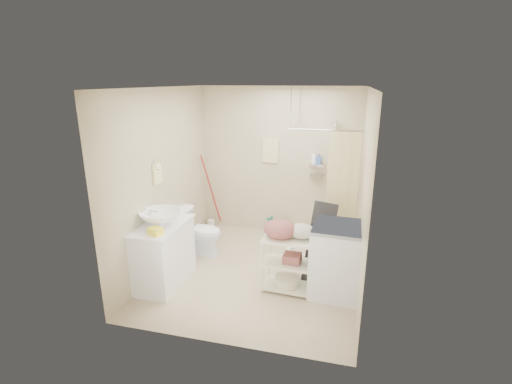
# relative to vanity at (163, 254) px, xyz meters

# --- Properties ---
(floor) EXTENTS (3.20, 3.20, 0.00)m
(floor) POSITION_rel_vanity_xyz_m (1.16, 0.60, -0.43)
(floor) COLOR #C4B393
(floor) RESTS_ON ground
(ceiling) EXTENTS (2.80, 3.20, 0.04)m
(ceiling) POSITION_rel_vanity_xyz_m (1.16, 0.60, 2.17)
(ceiling) COLOR silver
(ceiling) RESTS_ON ground
(wall_back) EXTENTS (2.80, 0.04, 2.60)m
(wall_back) POSITION_rel_vanity_xyz_m (1.16, 2.20, 0.87)
(wall_back) COLOR beige
(wall_back) RESTS_ON ground
(wall_front) EXTENTS (2.80, 0.04, 2.60)m
(wall_front) POSITION_rel_vanity_xyz_m (1.16, -1.00, 0.87)
(wall_front) COLOR beige
(wall_front) RESTS_ON ground
(wall_left) EXTENTS (0.04, 3.20, 2.60)m
(wall_left) POSITION_rel_vanity_xyz_m (-0.24, 0.60, 0.87)
(wall_left) COLOR beige
(wall_left) RESTS_ON ground
(wall_right) EXTENTS (0.04, 3.20, 2.60)m
(wall_right) POSITION_rel_vanity_xyz_m (2.56, 0.60, 0.87)
(wall_right) COLOR beige
(wall_right) RESTS_ON ground
(vanity) EXTENTS (0.56, 0.98, 0.86)m
(vanity) POSITION_rel_vanity_xyz_m (0.00, 0.00, 0.00)
(vanity) COLOR white
(vanity) RESTS_ON ground
(sink) EXTENTS (0.62, 0.62, 0.19)m
(sink) POSITION_rel_vanity_xyz_m (0.00, -0.01, 0.53)
(sink) COLOR white
(sink) RESTS_ON vanity
(counter_basket) EXTENTS (0.20, 0.17, 0.09)m
(counter_basket) POSITION_rel_vanity_xyz_m (0.10, -0.32, 0.47)
(counter_basket) COLOR yellow
(counter_basket) RESTS_ON vanity
(floor_basket) EXTENTS (0.28, 0.25, 0.13)m
(floor_basket) POSITION_rel_vanity_xyz_m (0.13, -0.29, -0.37)
(floor_basket) COLOR gold
(floor_basket) RESTS_ON ground
(toilet) EXTENTS (0.76, 0.48, 0.74)m
(toilet) POSITION_rel_vanity_xyz_m (0.12, 0.98, -0.06)
(toilet) COLOR white
(toilet) RESTS_ON ground
(mop) EXTENTS (0.16, 0.16, 1.40)m
(mop) POSITION_rel_vanity_xyz_m (-0.11, 2.07, 0.27)
(mop) COLOR maroon
(mop) RESTS_ON ground
(potted_plant_a) EXTENTS (0.18, 0.13, 0.34)m
(potted_plant_a) POSITION_rel_vanity_xyz_m (1.07, 2.00, -0.26)
(potted_plant_a) COLOR #95522B
(potted_plant_a) RESTS_ON ground
(potted_plant_b) EXTENTS (0.21, 0.21, 0.30)m
(potted_plant_b) POSITION_rel_vanity_xyz_m (1.31, 2.03, -0.28)
(potted_plant_b) COLOR brown
(potted_plant_b) RESTS_ON ground
(hanging_towel) EXTENTS (0.28, 0.03, 0.42)m
(hanging_towel) POSITION_rel_vanity_xyz_m (1.01, 2.18, 1.07)
(hanging_towel) COLOR beige
(hanging_towel) RESTS_ON wall_back
(towel_ring) EXTENTS (0.04, 0.22, 0.34)m
(towel_ring) POSITION_rel_vanity_xyz_m (-0.22, 0.40, 1.04)
(towel_ring) COLOR #FFF19D
(towel_ring) RESTS_ON wall_left
(tp_holder) EXTENTS (0.08, 0.12, 0.14)m
(tp_holder) POSITION_rel_vanity_xyz_m (-0.20, 0.65, 0.29)
(tp_holder) COLOR silver
(tp_holder) RESTS_ON wall_left
(shower) EXTENTS (1.10, 1.10, 2.10)m
(shower) POSITION_rel_vanity_xyz_m (2.01, 1.65, 0.62)
(shower) COLOR white
(shower) RESTS_ON ground
(shampoo_bottle_a) EXTENTS (0.11, 0.11, 0.22)m
(shampoo_bottle_a) POSITION_rel_vanity_xyz_m (1.78, 2.13, 1.00)
(shampoo_bottle_a) COLOR white
(shampoo_bottle_a) RESTS_ON shower
(shampoo_bottle_b) EXTENTS (0.09, 0.09, 0.18)m
(shampoo_bottle_b) POSITION_rel_vanity_xyz_m (1.86, 2.12, 0.98)
(shampoo_bottle_b) COLOR #3B5AA0
(shampoo_bottle_b) RESTS_ON shower
(washing_machine) EXTENTS (0.69, 0.71, 0.94)m
(washing_machine) POSITION_rel_vanity_xyz_m (2.30, 0.33, 0.04)
(washing_machine) COLOR silver
(washing_machine) RESTS_ON ground
(laundry_rack) EXTENTS (0.67, 0.42, 0.90)m
(laundry_rack) POSITION_rel_vanity_xyz_m (1.67, 0.23, 0.02)
(laundry_rack) COLOR beige
(laundry_rack) RESTS_ON ground
(ironing_board) EXTENTS (0.33, 0.12, 1.15)m
(ironing_board) POSITION_rel_vanity_xyz_m (2.04, 0.59, 0.14)
(ironing_board) COLOR black
(ironing_board) RESTS_ON ground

